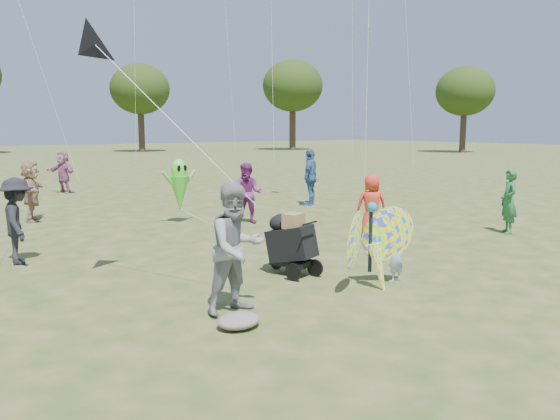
# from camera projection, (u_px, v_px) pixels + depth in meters

# --- Properties ---
(ground) EXTENTS (160.00, 160.00, 0.00)m
(ground) POSITION_uv_depth(u_px,v_px,m) (346.00, 287.00, 8.81)
(ground) COLOR #51592B
(ground) RESTS_ON ground
(child_girl) EXTENTS (0.37, 0.27, 0.95)m
(child_girl) POSITION_uv_depth(u_px,v_px,m) (395.00, 254.00, 9.04)
(child_girl) COLOR #A1B5E4
(child_girl) RESTS_ON ground
(adult_man) EXTENTS (0.91, 0.72, 1.82)m
(adult_man) POSITION_uv_depth(u_px,v_px,m) (236.00, 248.00, 7.50)
(adult_man) COLOR gray
(adult_man) RESTS_ON ground
(grey_bag) EXTENTS (0.58, 0.48, 0.19)m
(grey_bag) POSITION_uv_depth(u_px,v_px,m) (239.00, 321.00, 7.01)
(grey_bag) COLOR slate
(grey_bag) RESTS_ON ground
(crowd_a) EXTENTS (0.86, 0.79, 1.48)m
(crowd_a) POSITION_uv_depth(u_px,v_px,m) (372.00, 206.00, 12.79)
(crowd_a) COLOR red
(crowd_a) RESTS_ON ground
(crowd_b) EXTENTS (0.77, 1.14, 1.64)m
(crowd_b) POSITION_uv_depth(u_px,v_px,m) (17.00, 221.00, 10.22)
(crowd_b) COLOR black
(crowd_b) RESTS_ON ground
(crowd_c) EXTENTS (1.17, 0.98, 1.87)m
(crowd_c) POSITION_uv_depth(u_px,v_px,m) (310.00, 177.00, 18.09)
(crowd_c) COLOR #366195
(crowd_c) RESTS_ON ground
(crowd_d) EXTENTS (0.95, 1.62, 1.67)m
(crowd_d) POSITION_uv_depth(u_px,v_px,m) (31.00, 191.00, 14.93)
(crowd_d) COLOR tan
(crowd_d) RESTS_ON ground
(crowd_e) EXTENTS (0.98, 1.00, 1.63)m
(crowd_e) POSITION_uv_depth(u_px,v_px,m) (248.00, 193.00, 14.57)
(crowd_e) COLOR #792871
(crowd_e) RESTS_ON ground
(crowd_f) EXTENTS (0.65, 0.68, 1.57)m
(crowd_f) POSITION_uv_depth(u_px,v_px,m) (509.00, 201.00, 13.20)
(crowd_f) COLOR #286C38
(crowd_f) RESTS_ON ground
(crowd_j) EXTENTS (1.00, 1.60, 1.65)m
(crowd_j) POSITION_uv_depth(u_px,v_px,m) (63.00, 172.00, 21.48)
(crowd_j) COLOR #A35D89
(crowd_j) RESTS_ON ground
(jogging_stroller) EXTENTS (0.71, 1.13, 1.09)m
(jogging_stroller) POSITION_uv_depth(u_px,v_px,m) (290.00, 240.00, 9.53)
(jogging_stroller) COLOR black
(jogging_stroller) RESTS_ON ground
(butterfly_kite) EXTENTS (1.74, 0.75, 1.60)m
(butterfly_kite) POSITION_uv_depth(u_px,v_px,m) (374.00, 247.00, 8.65)
(butterfly_kite) COLOR #FF283D
(butterfly_kite) RESTS_ON ground
(delta_kite_rig) EXTENTS (1.95, 2.35, 2.73)m
(delta_kite_rig) POSITION_uv_depth(u_px,v_px,m) (96.00, 46.00, 8.08)
(delta_kite_rig) COLOR black
(delta_kite_rig) RESTS_ON ground
(alien_kite) EXTENTS (1.12, 0.69, 1.74)m
(alien_kite) POSITION_uv_depth(u_px,v_px,m) (179.00, 187.00, 14.60)
(alien_kite) COLOR #52E134
(alien_kite) RESTS_ON ground
(tree_line) EXTENTS (91.78, 33.60, 10.79)m
(tree_line) POSITION_uv_depth(u_px,v_px,m) (1.00, 76.00, 45.37)
(tree_line) COLOR #3A2D21
(tree_line) RESTS_ON ground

